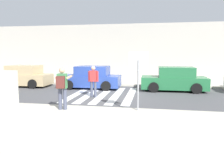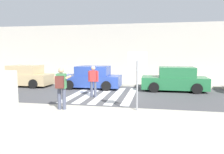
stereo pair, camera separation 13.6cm
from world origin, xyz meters
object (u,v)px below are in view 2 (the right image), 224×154
Objects in this scene: pedestrian_crossing at (93,80)px; advertising_board at (5,89)px; parked_car_green at (175,80)px; stop_sign at (137,68)px; photographer_with_backpack at (61,85)px; parked_car_blue at (92,78)px; parked_car_tan at (24,76)px.

advertising_board is (-2.77, -3.63, -0.03)m from pedestrian_crossing.
parked_car_green is at bearing 41.46° from advertising_board.
stop_sign is 3.15m from photographer_with_backpack.
stop_sign is 6.92m from parked_car_blue.
parked_car_tan is at bearing -180.00° from parked_car_blue.
parked_car_green is at bearing 71.09° from stop_sign.
photographer_with_backpack reaches higher than advertising_board.
parked_car_tan is (-5.72, 6.28, -0.44)m from photographer_with_backpack.
parked_car_tan and parked_car_blue have the same top height.
parked_car_green is (1.99, 5.81, -1.13)m from stop_sign.
photographer_with_backpack is 8.51m from parked_car_tan.
stop_sign reaches higher than photographer_with_backpack.
parked_car_green is at bearing 51.33° from photographer_with_backpack.
parked_car_green is (10.75, 0.00, 0.00)m from parked_car_tan.
advertising_board is at bearing -62.86° from parked_car_tan.
photographer_with_backpack is at bearing -47.70° from parked_car_tan.
pedestrian_crossing reaches higher than parked_car_green.
advertising_board is (-5.41, -0.72, -0.91)m from stop_sign.
pedestrian_crossing is at bearing -25.41° from parked_car_tan.
parked_car_blue is (-0.94, 2.91, -0.25)m from pedestrian_crossing.
parked_car_blue and parked_car_green have the same top height.
photographer_with_backpack reaches higher than pedestrian_crossing.
stop_sign reaches higher than advertising_board.
stop_sign is 0.58× the size of parked_car_blue.
parked_car_green is at bearing 32.09° from pedestrian_crossing.
pedestrian_crossing reaches higher than parked_car_tan.
parked_car_tan is 2.56× the size of advertising_board.
parked_car_tan is (-6.12, 2.91, -0.25)m from pedestrian_crossing.
pedestrian_crossing is 6.78m from parked_car_tan.
parked_car_blue is at bearing 108.00° from pedestrian_crossing.
parked_car_blue is 5.58m from parked_car_green.
photographer_with_backpack reaches higher than parked_car_tan.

